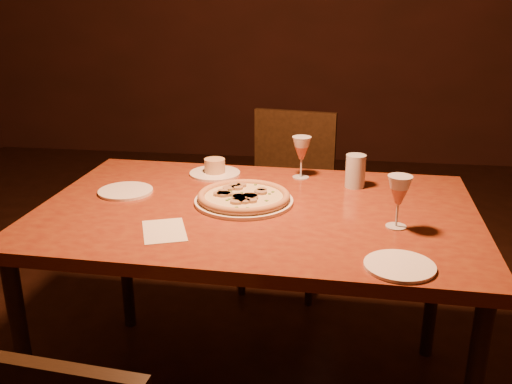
# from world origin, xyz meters

# --- Properties ---
(dining_table) EXTENTS (1.57, 1.04, 0.82)m
(dining_table) POSITION_xyz_m (0.17, -0.01, 0.75)
(dining_table) COLOR brown
(dining_table) RESTS_ON floor
(chair_far) EXTENTS (0.52, 0.52, 0.94)m
(chair_far) POSITION_xyz_m (0.20, 1.04, 0.53)
(chair_far) COLOR black
(chair_far) RESTS_ON floor
(pizza_plate) EXTENTS (0.36, 0.36, 0.04)m
(pizza_plate) POSITION_xyz_m (0.12, 0.04, 0.85)
(pizza_plate) COLOR white
(pizza_plate) RESTS_ON dining_table
(ramekin_saucer) EXTENTS (0.21, 0.21, 0.07)m
(ramekin_saucer) POSITION_xyz_m (-0.06, 0.35, 0.85)
(ramekin_saucer) COLOR white
(ramekin_saucer) RESTS_ON dining_table
(wine_glass_far) EXTENTS (0.08, 0.08, 0.17)m
(wine_glass_far) POSITION_xyz_m (0.30, 0.36, 0.91)
(wine_glass_far) COLOR #B7664C
(wine_glass_far) RESTS_ON dining_table
(wine_glass_right) EXTENTS (0.08, 0.08, 0.17)m
(wine_glass_right) POSITION_xyz_m (0.64, -0.12, 0.91)
(wine_glass_right) COLOR #B7664C
(wine_glass_right) RESTS_ON dining_table
(water_tumbler) EXTENTS (0.08, 0.08, 0.13)m
(water_tumbler) POSITION_xyz_m (0.52, 0.27, 0.89)
(water_tumbler) COLOR #B0BAC1
(water_tumbler) RESTS_ON dining_table
(side_plate_left) EXTENTS (0.21, 0.21, 0.01)m
(side_plate_left) POSITION_xyz_m (-0.35, 0.08, 0.83)
(side_plate_left) COLOR white
(side_plate_left) RESTS_ON dining_table
(side_plate_near) EXTENTS (0.20, 0.20, 0.01)m
(side_plate_near) POSITION_xyz_m (0.63, -0.41, 0.83)
(side_plate_near) COLOR white
(side_plate_near) RESTS_ON dining_table
(menu_card) EXTENTS (0.19, 0.23, 0.00)m
(menu_card) POSITION_xyz_m (-0.10, -0.25, 0.83)
(menu_card) COLOR silver
(menu_card) RESTS_ON dining_table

